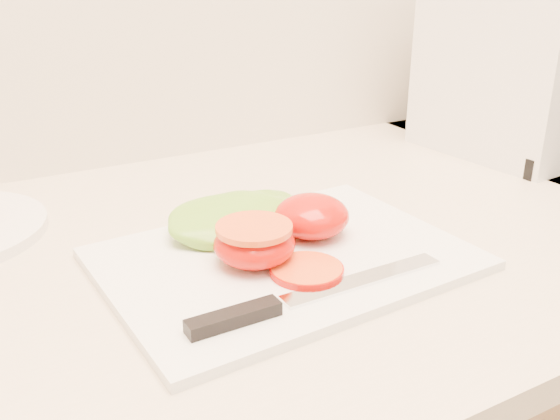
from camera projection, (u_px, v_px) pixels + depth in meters
cutting_board at (285, 259)px, 0.63m from camera, size 0.37×0.27×0.01m
tomato_half_dome at (312, 216)px, 0.67m from camera, size 0.08×0.08×0.04m
tomato_half_cut at (254, 242)px, 0.61m from camera, size 0.08×0.08×0.04m
tomato_slice_0 at (307, 270)px, 0.59m from camera, size 0.07×0.07×0.01m
lettuce_leaf_0 at (237, 220)px, 0.68m from camera, size 0.16×0.11×0.03m
lettuce_leaf_1 at (269, 211)px, 0.70m from camera, size 0.14×0.13×0.02m
knife at (289, 301)px, 0.54m from camera, size 0.26×0.03×0.01m
appliance at (520, 54)px, 0.94m from camera, size 0.22×0.27×0.30m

